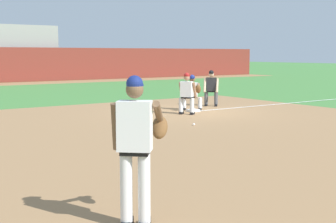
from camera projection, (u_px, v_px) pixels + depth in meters
The scene contains 12 objects.
ground_plane at pixel (193, 112), 17.17m from camera, with size 160.00×160.00×0.00m, color #47843D.
infield_dirt_patch at pixel (179, 140), 11.44m from camera, with size 18.00×18.00×0.01m, color #9E754C.
warning_track_strip at pixel (24, 83), 33.54m from camera, with size 48.00×3.20×0.01m, color #9E754C.
foul_line_stripe at pixel (320, 100), 21.23m from camera, with size 14.50×0.10×0.00m, color white.
first_base_bag at pixel (193, 110), 17.16m from camera, with size 0.38×0.38×0.09m, color white.
baseball at pixel (194, 124), 13.82m from camera, with size 0.07×0.07×0.07m, color white.
pitcher at pixel (137, 142), 5.61m from camera, with size 0.85×0.54×1.86m.
first_baseman at pixel (193, 91), 17.45m from camera, with size 0.71×1.09×1.34m.
baserunner at pixel (187, 92), 16.29m from camera, with size 0.65×0.68×1.46m.
umpire at pixel (211, 87), 18.89m from camera, with size 0.67×0.67×1.46m.
outfield_wall at pixel (15, 65), 35.02m from camera, with size 48.00×0.50×2.60m.
stadium_seating_block at pixel (5, 53), 36.94m from camera, with size 7.59×3.35×4.35m.
Camera 1 is at (-10.39, -13.53, 2.11)m, focal length 50.00 mm.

